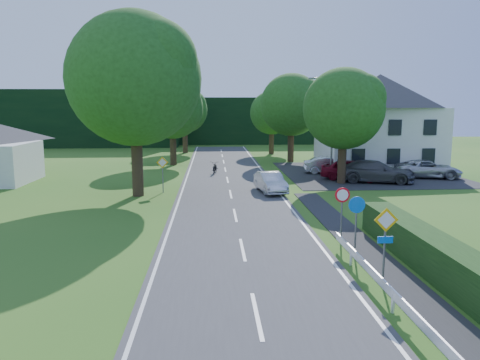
{
  "coord_description": "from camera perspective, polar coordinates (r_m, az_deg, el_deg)",
  "views": [
    {
      "loc": [
        -1.2,
        -6.16,
        5.78
      ],
      "look_at": [
        0.24,
        17.73,
        1.97
      ],
      "focal_mm": 35.0,
      "sensor_mm": 36.0,
      "label": 1
    }
  ],
  "objects": [
    {
      "name": "road",
      "position": [
        26.81,
        -0.81,
        -3.37
      ],
      "size": [
        7.0,
        80.0,
        0.04
      ],
      "primitive_type": "cube",
      "color": "#3A3A3D",
      "rests_on": "ground"
    },
    {
      "name": "parking_pad",
      "position": [
        41.72,
        15.03,
        0.79
      ],
      "size": [
        14.0,
        16.0,
        0.04
      ],
      "primitive_type": "cube",
      "color": "#252527",
      "rests_on": "ground"
    },
    {
      "name": "line_edge_left",
      "position": [
        26.85,
        -7.77,
        -3.37
      ],
      "size": [
        0.12,
        80.0,
        0.01
      ],
      "primitive_type": "cube",
      "color": "white",
      "rests_on": "road"
    },
    {
      "name": "line_edge_right",
      "position": [
        27.14,
        6.07,
        -3.21
      ],
      "size": [
        0.12,
        80.0,
        0.01
      ],
      "primitive_type": "cube",
      "color": "white",
      "rests_on": "road"
    },
    {
      "name": "line_centre",
      "position": [
        26.8,
        -0.81,
        -3.32
      ],
      "size": [
        0.12,
        80.0,
        0.01
      ],
      "primitive_type": null,
      "color": "white",
      "rests_on": "road"
    },
    {
      "name": "tree_main",
      "position": [
        30.53,
        -12.65,
        8.9
      ],
      "size": [
        9.4,
        9.4,
        11.64
      ],
      "primitive_type": null,
      "color": "#214B16",
      "rests_on": "ground"
    },
    {
      "name": "tree_left_far",
      "position": [
        46.34,
        -8.22,
        7.1
      ],
      "size": [
        7.0,
        7.0,
        8.58
      ],
      "primitive_type": null,
      "color": "#214B16",
      "rests_on": "ground"
    },
    {
      "name": "tree_right_far",
      "position": [
        48.86,
        6.26,
        7.54
      ],
      "size": [
        7.4,
        7.4,
        9.09
      ],
      "primitive_type": null,
      "color": "#214B16",
      "rests_on": "ground"
    },
    {
      "name": "tree_left_back",
      "position": [
        58.27,
        -6.75,
        7.26
      ],
      "size": [
        6.6,
        6.6,
        8.07
      ],
      "primitive_type": null,
      "color": "#214B16",
      "rests_on": "ground"
    },
    {
      "name": "tree_right_back",
      "position": [
        56.65,
        3.88,
        7.0
      ],
      "size": [
        6.2,
        6.2,
        7.56
      ],
      "primitive_type": null,
      "color": "#214B16",
      "rests_on": "ground"
    },
    {
      "name": "tree_right_mid",
      "position": [
        35.54,
        12.47,
        6.43
      ],
      "size": [
        7.0,
        7.0,
        8.58
      ],
      "primitive_type": null,
      "color": "#214B16",
      "rests_on": "ground"
    },
    {
      "name": "treeline_left",
      "position": [
        73.26,
        -25.1,
        6.8
      ],
      "size": [
        44.0,
        6.0,
        8.0
      ],
      "primitive_type": "cube",
      "color": "black",
      "rests_on": "ground"
    },
    {
      "name": "treeline_right",
      "position": [
        72.77,
        3.84,
        7.22
      ],
      "size": [
        30.0,
        5.0,
        7.0
      ],
      "primitive_type": "cube",
      "color": "black",
      "rests_on": "ground"
    },
    {
      "name": "house_white",
      "position": [
        44.83,
        16.49,
        6.92
      ],
      "size": [
        10.6,
        8.4,
        8.6
      ],
      "color": "silver",
      "rests_on": "ground"
    },
    {
      "name": "streetlight",
      "position": [
        37.35,
        10.99,
        6.86
      ],
      "size": [
        2.03,
        0.18,
        8.0
      ],
      "color": "slate",
      "rests_on": "ground"
    },
    {
      "name": "sign_priority_right",
      "position": [
        15.68,
        17.31,
        -6.09
      ],
      "size": [
        0.78,
        0.09,
        2.59
      ],
      "color": "slate",
      "rests_on": "ground"
    },
    {
      "name": "sign_roundabout",
      "position": [
        18.46,
        14.01,
        -4.09
      ],
      "size": [
        0.64,
        0.08,
        2.37
      ],
      "color": "slate",
      "rests_on": "ground"
    },
    {
      "name": "sign_speed_limit",
      "position": [
        20.3,
        12.35,
        -2.57
      ],
      "size": [
        0.64,
        0.11,
        2.37
      ],
      "color": "slate",
      "rests_on": "ground"
    },
    {
      "name": "sign_priority_left",
      "position": [
        31.57,
        -9.43,
        1.53
      ],
      "size": [
        0.78,
        0.09,
        2.44
      ],
      "color": "slate",
      "rests_on": "ground"
    },
    {
      "name": "moving_car",
      "position": [
        31.37,
        3.73,
        -0.28
      ],
      "size": [
        1.96,
        4.23,
        1.34
      ],
      "primitive_type": "imported",
      "rotation": [
        0.0,
        0.0,
        0.14
      ],
      "color": "silver",
      "rests_on": "road"
    },
    {
      "name": "motorcycle",
      "position": [
        40.06,
        -3.05,
        1.57
      ],
      "size": [
        0.96,
        2.14,
        1.09
      ],
      "primitive_type": "imported",
      "rotation": [
        0.0,
        0.0,
        -0.12
      ],
      "color": "black",
      "rests_on": "road"
    },
    {
      "name": "parked_car_red",
      "position": [
        37.42,
        13.52,
        1.22
      ],
      "size": [
        5.08,
        4.0,
        1.62
      ],
      "primitive_type": "imported",
      "rotation": [
        0.0,
        0.0,
        1.06
      ],
      "color": "maroon",
      "rests_on": "parking_pad"
    },
    {
      "name": "parked_car_silver_a",
      "position": [
        40.74,
        10.83,
        1.79
      ],
      "size": [
        4.47,
        1.98,
        1.43
      ],
      "primitive_type": "imported",
      "rotation": [
        0.0,
        0.0,
        1.46
      ],
      "color": "silver",
      "rests_on": "parking_pad"
    },
    {
      "name": "parked_car_grey",
      "position": [
        36.84,
        16.15,
        1.02
      ],
      "size": [
        6.12,
        3.81,
        1.65
      ],
      "primitive_type": "imported",
      "rotation": [
        0.0,
        0.0,
        1.29
      ],
      "color": "#47464B",
      "rests_on": "parking_pad"
    },
    {
      "name": "parked_car_silver_b",
      "position": [
        40.53,
        21.94,
        1.26
      ],
      "size": [
        5.58,
        3.57,
        1.43
      ],
      "primitive_type": "imported",
      "rotation": [
        0.0,
        0.0,
        1.32
      ],
      "color": "#B2B4BA",
      "rests_on": "parking_pad"
    },
    {
      "name": "parasol",
      "position": [
        43.83,
        15.66,
        2.52
      ],
      "size": [
        2.26,
        2.3,
        2.03
      ],
      "primitive_type": "imported",
      "rotation": [
        0.0,
        0.0,
        0.02
      ],
      "color": "red",
      "rests_on": "parking_pad"
    }
  ]
}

